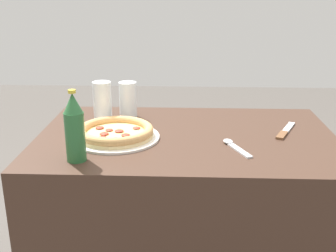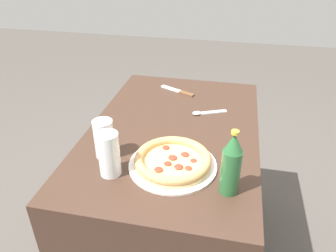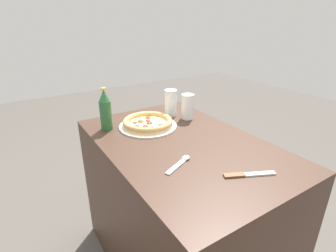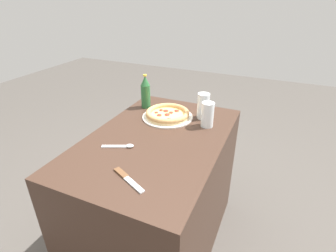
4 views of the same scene
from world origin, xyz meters
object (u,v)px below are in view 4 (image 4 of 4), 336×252
Objects in this scene: beer_bottle at (146,92)px; knife at (127,178)px; glass_water at (207,116)px; spoon at (122,146)px; glass_orange_juice at (203,107)px; pizza_salami at (168,114)px.

knife is (-0.69, -0.28, -0.10)m from beer_bottle.
glass_water is 0.92× the size of spoon.
glass_water is at bearing -149.65° from glass_orange_juice.
pizza_salami is 2.15× the size of glass_water.
glass_orange_juice is 0.55m from spoon.
glass_orange_juice is at bearing 30.35° from glass_water.
pizza_salami is 0.61m from knife.
spoon is (0.20, 0.15, 0.00)m from knife.
knife is (-0.59, 0.16, -0.06)m from glass_water.
beer_bottle reaches higher than glass_water.
pizza_salami is at bearing 8.17° from knife.
knife is at bearing 170.93° from glass_orange_juice.
pizza_salami is 1.97× the size of glass_orange_juice.
beer_bottle is 1.16× the size of knife.
glass_water reaches higher than knife.
beer_bottle is 1.42× the size of spoon.
knife is at bearing -143.18° from spoon.
glass_orange_juice reaches higher than spoon.
pizza_salami reaches higher than knife.
pizza_salami is at bearing -114.21° from beer_bottle.
glass_water is 0.50m from spoon.
spoon is at bearing 151.46° from glass_orange_juice.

